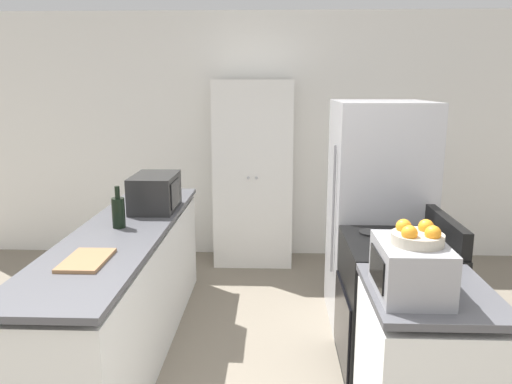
# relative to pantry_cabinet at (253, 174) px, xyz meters

# --- Properties ---
(wall_back) EXTENTS (7.00, 0.06, 2.60)m
(wall_back) POSITION_rel_pantry_cabinet_xyz_m (0.08, 0.28, 0.35)
(wall_back) COLOR white
(wall_back) RESTS_ON ground_plane
(counter_left) EXTENTS (0.60, 2.63, 0.91)m
(counter_left) POSITION_rel_pantry_cabinet_xyz_m (-0.82, -1.87, -0.52)
(counter_left) COLOR silver
(counter_left) RESTS_ON ground_plane
(counter_right) EXTENTS (0.60, 0.70, 0.91)m
(counter_right) POSITION_rel_pantry_cabinet_xyz_m (0.97, -2.83, -0.52)
(counter_right) COLOR silver
(counter_right) RESTS_ON ground_plane
(pantry_cabinet) EXTENTS (0.80, 0.49, 1.91)m
(pantry_cabinet) POSITION_rel_pantry_cabinet_xyz_m (0.00, 0.00, 0.00)
(pantry_cabinet) COLOR white
(pantry_cabinet) RESTS_ON ground_plane
(stove) EXTENTS (0.66, 0.73, 1.07)m
(stove) POSITION_rel_pantry_cabinet_xyz_m (0.99, -2.10, -0.49)
(stove) COLOR black
(stove) RESTS_ON ground_plane
(refrigerator) EXTENTS (0.73, 0.79, 1.74)m
(refrigerator) POSITION_rel_pantry_cabinet_xyz_m (1.02, -1.30, -0.08)
(refrigerator) COLOR #B7B7BC
(refrigerator) RESTS_ON ground_plane
(microwave) EXTENTS (0.33, 0.49, 0.28)m
(microwave) POSITION_rel_pantry_cabinet_xyz_m (-0.71, -1.34, 0.09)
(microwave) COLOR black
(microwave) RESTS_ON counter_left
(wine_bottle) EXTENTS (0.09, 0.09, 0.29)m
(wine_bottle) POSITION_rel_pantry_cabinet_xyz_m (-0.84, -1.85, 0.06)
(wine_bottle) COLOR black
(wine_bottle) RESTS_ON counter_left
(toaster_oven) EXTENTS (0.31, 0.42, 0.25)m
(toaster_oven) POSITION_rel_pantry_cabinet_xyz_m (0.85, -2.88, 0.08)
(toaster_oven) COLOR #939399
(toaster_oven) RESTS_ON counter_right
(fruit_bowl) EXTENTS (0.24, 0.24, 0.10)m
(fruit_bowl) POSITION_rel_pantry_cabinet_xyz_m (0.87, -2.90, 0.24)
(fruit_bowl) COLOR #B2A893
(fruit_bowl) RESTS_ON toaster_oven
(cutting_board) EXTENTS (0.23, 0.36, 0.02)m
(cutting_board) POSITION_rel_pantry_cabinet_xyz_m (-0.82, -2.52, -0.04)
(cutting_board) COLOR #8E6642
(cutting_board) RESTS_ON counter_left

